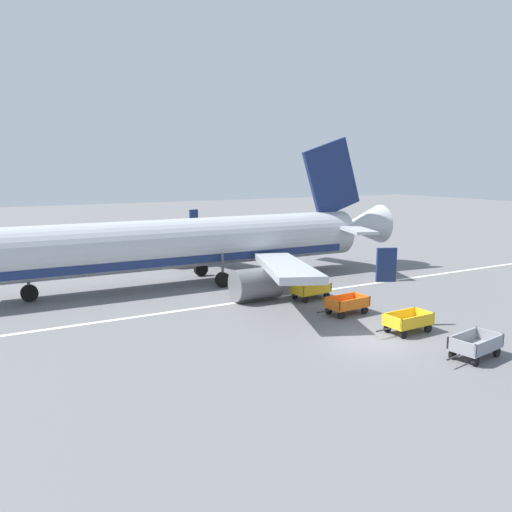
{
  "coord_description": "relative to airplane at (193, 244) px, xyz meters",
  "views": [
    {
      "loc": [
        -16.81,
        -18.46,
        8.65
      ],
      "look_at": [
        -0.62,
        11.05,
        2.8
      ],
      "focal_mm": 35.25,
      "sensor_mm": 36.0,
      "label": 1
    }
  ],
  "objects": [
    {
      "name": "ground_plane",
      "position": [
        2.91,
        -16.84,
        -3.05
      ],
      "size": [
        220.0,
        220.0,
        0.0
      ],
      "primitive_type": "plane",
      "color": "slate"
    },
    {
      "name": "baggage_cart_far_end",
      "position": [
        5.13,
        -8.27,
        -2.45
      ],
      "size": [
        3.61,
        1.65,
        1.07
      ],
      "color": "gold",
      "rests_on": "ground"
    },
    {
      "name": "apron_stripe",
      "position": [
        2.91,
        -6.77,
        -3.05
      ],
      "size": [
        120.0,
        0.36,
        0.01
      ],
      "primitive_type": "cube",
      "color": "silver",
      "rests_on": "ground"
    },
    {
      "name": "baggage_cart_third_in_row",
      "position": [
        5.65,
        -16.57,
        -2.45
      ],
      "size": [
        3.57,
        1.49,
        1.07
      ],
      "color": "gold",
      "rests_on": "ground"
    },
    {
      "name": "airplane",
      "position": [
        0.0,
        0.0,
        0.0
      ],
      "size": [
        37.56,
        30.29,
        11.34
      ],
      "color": "#B2B7BC",
      "rests_on": "ground"
    },
    {
      "name": "baggage_cart_second_in_row",
      "position": [
        5.66,
        -20.75,
        -2.45
      ],
      "size": [
        3.62,
        1.77,
        1.07
      ],
      "color": "gray",
      "rests_on": "ground"
    },
    {
      "name": "baggage_cart_fourth_in_row",
      "position": [
        4.99,
        -12.26,
        -2.45
      ],
      "size": [
        3.59,
        1.55,
        1.07
      ],
      "color": "orange",
      "rests_on": "ground"
    }
  ]
}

